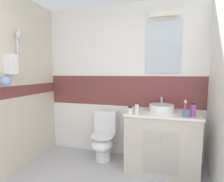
% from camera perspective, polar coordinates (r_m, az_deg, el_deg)
% --- Properties ---
extents(wall_back_tiled, '(3.20, 0.20, 2.50)m').
position_cam_1_polar(wall_back_tiled, '(2.92, 3.53, 3.23)').
color(wall_back_tiled, white).
rests_on(wall_back_tiled, ground_plane).
extents(vanity_cabinet, '(1.00, 0.60, 0.85)m').
position_cam_1_polar(vanity_cabinet, '(2.70, 15.79, -15.45)').
color(vanity_cabinet, beige).
rests_on(vanity_cabinet, ground_plane).
extents(sink_basin, '(0.34, 0.39, 0.20)m').
position_cam_1_polar(sink_basin, '(2.59, 15.99, -5.31)').
color(sink_basin, white).
rests_on(sink_basin, vanity_cabinet).
extents(toilet, '(0.37, 0.50, 0.79)m').
position_cam_1_polar(toilet, '(2.89, -2.74, -14.98)').
color(toilet, white).
rests_on(toilet, ground_plane).
extents(toothbrush_cup, '(0.08, 0.08, 0.22)m').
position_cam_1_polar(toothbrush_cup, '(2.36, 23.08, -6.61)').
color(toothbrush_cup, '#4C7299').
rests_on(toothbrush_cup, vanity_cabinet).
extents(soap_dispenser, '(0.05, 0.05, 0.17)m').
position_cam_1_polar(soap_dispenser, '(2.37, 8.17, -5.90)').
color(soap_dispenser, white).
rests_on(soap_dispenser, vanity_cabinet).
extents(mouthwash_bottle, '(0.07, 0.07, 0.18)m').
position_cam_1_polar(mouthwash_bottle, '(2.41, 25.15, -5.79)').
color(mouthwash_bottle, '#993F99').
rests_on(mouthwash_bottle, vanity_cabinet).
extents(hair_gel_jar, '(0.08, 0.08, 0.09)m').
position_cam_1_polar(hair_gel_jar, '(2.40, 6.02, -6.28)').
color(hair_gel_jar, white).
rests_on(hair_gel_jar, vanity_cabinet).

